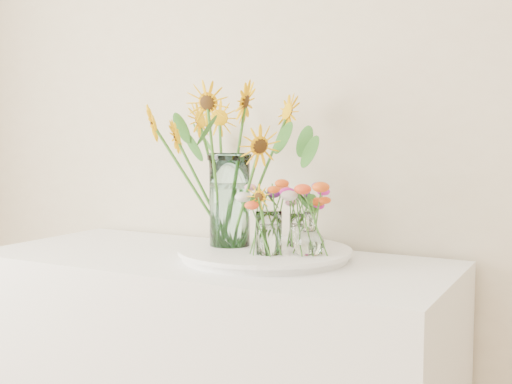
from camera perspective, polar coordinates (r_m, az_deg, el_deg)
tray at (r=1.87m, az=0.80°, el=-5.59°), size 0.48×0.48×0.02m
mason_jar at (r=1.90m, az=-2.36°, el=-0.74°), size 0.15×0.15×0.28m
sunflower_bouquet at (r=1.90m, az=-2.37°, el=2.45°), size 0.82×0.82×0.49m
small_vase_a at (r=1.77m, az=1.14°, el=-3.72°), size 0.09×0.09×0.12m
wildflower_posy_a at (r=1.77m, az=1.15°, el=-2.27°), size 0.21×0.21×0.21m
small_vase_b at (r=1.77m, az=4.74°, el=-3.78°), size 0.11×0.11×0.12m
wildflower_posy_b at (r=1.76m, az=4.75°, el=-2.33°), size 0.21×0.21×0.21m
small_vase_c at (r=1.90m, az=3.88°, el=-3.46°), size 0.07×0.07×0.10m
wildflower_posy_c at (r=1.90m, az=3.89°, el=-2.12°), size 0.20×0.20×0.19m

